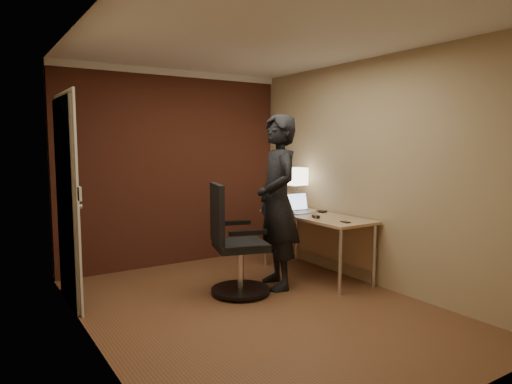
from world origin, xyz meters
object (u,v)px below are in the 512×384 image
(laptop, at_px, (299,207))
(person, at_px, (278,202))
(phone, at_px, (345,222))
(wallet, at_px, (321,212))
(office_chair, at_px, (234,247))
(desk_lamp, at_px, (296,177))
(mouse, at_px, (316,217))
(desk, at_px, (320,225))

(laptop, distance_m, person, 0.73)
(phone, distance_m, wallet, 0.73)
(office_chair, bearing_deg, wallet, 8.52)
(desk_lamp, relative_size, phone, 4.65)
(desk_lamp, distance_m, person, 0.96)
(laptop, distance_m, phone, 0.85)
(mouse, bearing_deg, person, -168.25)
(desk_lamp, xyz_separation_m, wallet, (0.10, -0.38, -0.41))
(desk_lamp, bearing_deg, laptop, -117.39)
(laptop, distance_m, wallet, 0.27)
(wallet, height_order, office_chair, office_chair)
(person, bearing_deg, laptop, 138.23)
(mouse, xyz_separation_m, office_chair, (-1.03, 0.08, -0.24))
(laptop, height_order, office_chair, office_chair)
(laptop, relative_size, wallet, 3.00)
(desk, xyz_separation_m, person, (-0.70, -0.11, 0.34))
(desk, distance_m, mouse, 0.30)
(desk, bearing_deg, mouse, -142.27)
(desk_lamp, height_order, phone, desk_lamp)
(desk_lamp, height_order, wallet, desk_lamp)
(desk_lamp, bearing_deg, office_chair, -155.19)
(desk_lamp, bearing_deg, wallet, -74.59)
(laptop, xyz_separation_m, wallet, (0.22, -0.16, -0.05))
(desk_lamp, bearing_deg, person, -139.99)
(wallet, relative_size, person, 0.06)
(desk, height_order, office_chair, office_chair)
(phone, height_order, person, person)
(office_chair, relative_size, person, 0.60)
(wallet, relative_size, office_chair, 0.10)
(desk, distance_m, wallet, 0.21)
(desk_lamp, xyz_separation_m, laptop, (-0.11, -0.22, -0.35))
(desk, height_order, mouse, mouse)
(desk, relative_size, person, 0.80)
(mouse, bearing_deg, desk_lamp, 89.85)
(phone, bearing_deg, office_chair, 165.12)
(mouse, height_order, person, person)
(desk, height_order, laptop, laptop)
(desk_lamp, distance_m, laptop, 0.43)
(mouse, height_order, office_chair, office_chair)
(phone, distance_m, office_chair, 1.23)
(mouse, distance_m, office_chair, 1.06)
(desk_lamp, xyz_separation_m, person, (-0.71, -0.60, -0.21))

